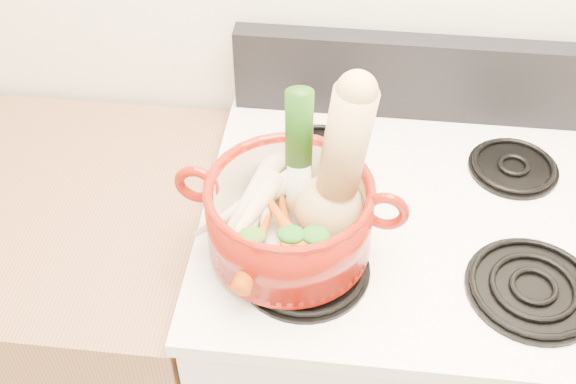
# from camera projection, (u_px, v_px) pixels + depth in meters

# --- Properties ---
(stove_body) EXTENTS (0.76, 0.65, 0.92)m
(stove_body) POSITION_uv_depth(u_px,v_px,m) (389.00, 360.00, 1.67)
(stove_body) COLOR white
(stove_body) RESTS_ON floor
(cooktop) EXTENTS (0.78, 0.67, 0.03)m
(cooktop) POSITION_uv_depth(u_px,v_px,m) (415.00, 218.00, 1.33)
(cooktop) COLOR white
(cooktop) RESTS_ON stove_body
(control_backsplash) EXTENTS (0.76, 0.05, 0.18)m
(control_backsplash) POSITION_uv_depth(u_px,v_px,m) (419.00, 78.00, 1.48)
(control_backsplash) COLOR black
(control_backsplash) RESTS_ON cooktop
(burner_front_left) EXTENTS (0.22, 0.22, 0.02)m
(burner_front_left) POSITION_uv_depth(u_px,v_px,m) (304.00, 267.00, 1.22)
(burner_front_left) COLOR black
(burner_front_left) RESTS_ON cooktop
(burner_front_right) EXTENTS (0.22, 0.22, 0.02)m
(burner_front_right) POSITION_uv_depth(u_px,v_px,m) (533.00, 287.00, 1.19)
(burner_front_right) COLOR black
(burner_front_right) RESTS_ON cooktop
(burner_back_left) EXTENTS (0.17, 0.17, 0.02)m
(burner_back_left) POSITION_uv_depth(u_px,v_px,m) (319.00, 152.00, 1.43)
(burner_back_left) COLOR black
(burner_back_left) RESTS_ON cooktop
(burner_back_right) EXTENTS (0.17, 0.17, 0.02)m
(burner_back_right) POSITION_uv_depth(u_px,v_px,m) (514.00, 166.00, 1.40)
(burner_back_right) COLOR black
(burner_back_right) RESTS_ON cooktop
(dutch_oven) EXTENTS (0.30, 0.30, 0.14)m
(dutch_oven) POSITION_uv_depth(u_px,v_px,m) (289.00, 217.00, 1.20)
(dutch_oven) COLOR maroon
(dutch_oven) RESTS_ON burner_front_left
(pot_handle_left) EXTENTS (0.08, 0.02, 0.08)m
(pot_handle_left) POSITION_uv_depth(u_px,v_px,m) (197.00, 184.00, 1.19)
(pot_handle_left) COLOR maroon
(pot_handle_left) RESTS_ON dutch_oven
(pot_handle_right) EXTENTS (0.08, 0.02, 0.08)m
(pot_handle_right) POSITION_uv_depth(u_px,v_px,m) (386.00, 211.00, 1.14)
(pot_handle_right) COLOR maroon
(pot_handle_right) RESTS_ON dutch_oven
(squash) EXTENTS (0.15, 0.12, 0.30)m
(squash) POSITION_uv_depth(u_px,v_px,m) (335.00, 165.00, 1.13)
(squash) COLOR tan
(squash) RESTS_ON dutch_oven
(leek) EXTENTS (0.05, 0.06, 0.29)m
(leek) POSITION_uv_depth(u_px,v_px,m) (299.00, 156.00, 1.15)
(leek) COLOR silver
(leek) RESTS_ON dutch_oven
(ginger) EXTENTS (0.09, 0.07, 0.04)m
(ginger) POSITION_uv_depth(u_px,v_px,m) (306.00, 201.00, 1.25)
(ginger) COLOR tan
(ginger) RESTS_ON dutch_oven
(parsnip_0) EXTENTS (0.07, 0.21, 0.06)m
(parsnip_0) POSITION_uv_depth(u_px,v_px,m) (253.00, 220.00, 1.22)
(parsnip_0) COLOR beige
(parsnip_0) RESTS_ON dutch_oven
(parsnip_1) EXTENTS (0.21, 0.18, 0.07)m
(parsnip_1) POSITION_uv_depth(u_px,v_px,m) (251.00, 201.00, 1.23)
(parsnip_1) COLOR beige
(parsnip_1) RESTS_ON dutch_oven
(parsnip_2) EXTENTS (0.05, 0.19, 0.06)m
(parsnip_2) POSITION_uv_depth(u_px,v_px,m) (267.00, 201.00, 1.23)
(parsnip_2) COLOR beige
(parsnip_2) RESTS_ON dutch_oven
(parsnip_3) EXTENTS (0.11, 0.19, 0.06)m
(parsnip_3) POSITION_uv_depth(u_px,v_px,m) (248.00, 216.00, 1.20)
(parsnip_3) COLOR #EEE3C1
(parsnip_3) RESTS_ON dutch_oven
(parsnip_4) EXTENTS (0.12, 0.23, 0.06)m
(parsnip_4) POSITION_uv_depth(u_px,v_px,m) (250.00, 196.00, 1.22)
(parsnip_4) COLOR beige
(parsnip_4) RESTS_ON dutch_oven
(carrot_0) EXTENTS (0.07, 0.17, 0.05)m
(carrot_0) POSITION_uv_depth(u_px,v_px,m) (286.00, 232.00, 1.20)
(carrot_0) COLOR #C55109
(carrot_0) RESTS_ON dutch_oven
(carrot_1) EXTENTS (0.06, 0.16, 0.05)m
(carrot_1) POSITION_uv_depth(u_px,v_px,m) (255.00, 252.00, 1.16)
(carrot_1) COLOR #DA540A
(carrot_1) RESTS_ON dutch_oven
(carrot_2) EXTENTS (0.13, 0.17, 0.05)m
(carrot_2) POSITION_uv_depth(u_px,v_px,m) (287.00, 229.00, 1.19)
(carrot_2) COLOR orange
(carrot_2) RESTS_ON dutch_oven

